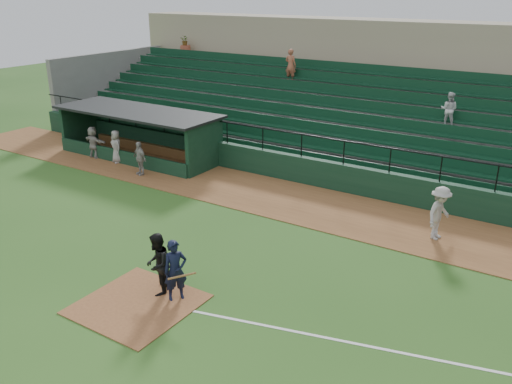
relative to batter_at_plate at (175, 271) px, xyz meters
The scene contains 12 objects.
ground 1.17m from the batter_at_plate, 165.55° to the left, with size 90.00×90.00×0.00m, color #2C561C.
warning_track 8.27m from the batter_at_plate, 95.06° to the left, with size 40.00×4.00×0.03m, color brown.
home_plate_dirt 1.40m from the batter_at_plate, 131.74° to the right, with size 3.00×3.00×0.03m, color brown.
foul_line 7.46m from the batter_at_plate, 10.79° to the left, with size 18.00×0.09×0.01m, color white.
stadium_structure 16.72m from the batter_at_plate, 92.50° to the left, with size 38.00×13.08×6.40m.
dugout 14.31m from the batter_at_plate, 137.06° to the left, with size 8.90×3.20×2.42m.
batter_at_plate is the anchor object (origin of this frame).
umpire 0.65m from the batter_at_plate, behind, with size 0.89×0.69×1.83m, color black.
runner 9.29m from the batter_at_plate, 57.36° to the left, with size 1.22×0.70×1.89m, color #A9A49E.
dugout_player_a 11.09m from the batter_at_plate, 139.37° to the left, with size 0.92×0.38×1.57m, color #A29D97.
dugout_player_b 13.33m from the batter_at_plate, 143.33° to the left, with size 0.79×0.52×1.62m, color #9F9A95.
dugout_player_c 14.60m from the batter_at_plate, 147.24° to the left, with size 1.49×0.47×1.61m, color #ADA7A2.
Camera 1 is at (9.69, -9.96, 8.20)m, focal length 37.94 mm.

